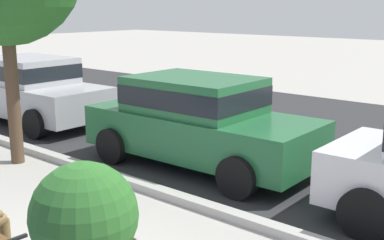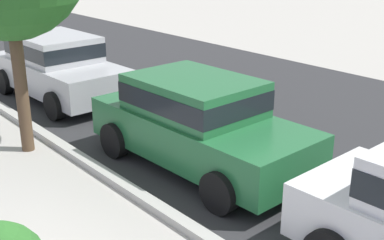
{
  "view_description": "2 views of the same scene",
  "coord_description": "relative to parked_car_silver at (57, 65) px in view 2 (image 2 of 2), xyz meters",
  "views": [
    {
      "loc": [
        4.67,
        -2.1,
        2.73
      ],
      "look_at": [
        -0.87,
        4.37,
        0.8
      ],
      "focal_mm": 46.94,
      "sensor_mm": 36.0,
      "label": 1
    },
    {
      "loc": [
        5.28,
        -0.86,
        3.7
      ],
      "look_at": [
        -0.87,
        4.37,
        0.8
      ],
      "focal_mm": 46.89,
      "sensor_mm": 36.0,
      "label": 2
    }
  ],
  "objects": [
    {
      "name": "parked_car_silver",
      "position": [
        0.0,
        0.0,
        0.0
      ],
      "size": [
        4.14,
        2.01,
        1.56
      ],
      "color": "#B7B7BC",
      "rests_on": "ground"
    },
    {
      "name": "street_surface",
      "position": [
        5.92,
        3.13,
        -0.84
      ],
      "size": [
        60.0,
        9.0,
        0.01
      ],
      "primitive_type": "cube",
      "color": "#2D2D30",
      "rests_on": "ground"
    },
    {
      "name": "parked_car_green",
      "position": [
        5.21,
        0.0,
        0.0
      ],
      "size": [
        4.14,
        2.01,
        1.56
      ],
      "color": "#236638",
      "rests_on": "ground"
    },
    {
      "name": "curb_stone",
      "position": [
        5.92,
        -1.47,
        -0.78
      ],
      "size": [
        60.0,
        0.2,
        0.12
      ],
      "primitive_type": "cube",
      "color": "#B2AFA8",
      "rests_on": "ground"
    }
  ]
}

